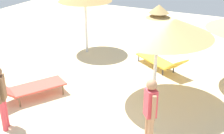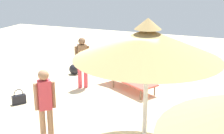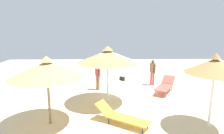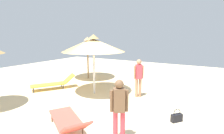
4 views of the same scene
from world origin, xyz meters
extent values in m
cube|color=beige|center=(0.00, 0.00, -0.05)|extent=(24.00, 24.00, 0.10)
cylinder|color=olive|center=(3.13, 3.12, 1.14)|extent=(0.10, 0.10, 2.27)
cone|color=tan|center=(3.13, 3.12, 2.19)|extent=(2.78, 2.78, 0.61)
cone|color=tan|center=(3.13, 3.12, 2.59)|extent=(0.50, 0.50, 0.22)
cylinder|color=white|center=(0.86, 0.97, 1.24)|extent=(0.10, 0.10, 2.47)
cone|color=tan|center=(0.86, 0.97, 2.34)|extent=(2.95, 2.95, 0.60)
cone|color=tan|center=(0.86, 0.97, 2.73)|extent=(0.53, 0.53, 0.22)
cube|color=#CC4C3F|center=(-2.32, -0.30, 0.35)|extent=(1.40, 1.71, 0.05)
cylinder|color=brown|center=(-2.23, 0.42, 0.16)|extent=(0.04, 0.04, 0.33)
cylinder|color=brown|center=(-1.73, 0.12, 0.16)|extent=(0.04, 0.04, 0.33)
cylinder|color=brown|center=(-2.41, -1.02, 0.16)|extent=(0.04, 0.04, 0.33)
cube|color=#CC4C3F|center=(-2.86, -1.21, 0.57)|extent=(0.88, 0.84, 0.43)
cube|color=gold|center=(0.10, 3.37, 0.27)|extent=(1.75, 1.42, 0.05)
cylinder|color=#2D2D33|center=(-0.63, 3.56, 0.12)|extent=(0.04, 0.04, 0.24)
cylinder|color=#2D2D33|center=(-0.37, 3.97, 0.12)|extent=(0.04, 0.04, 0.24)
cylinder|color=#2D2D33|center=(0.57, 2.78, 0.12)|extent=(0.04, 0.04, 0.24)
cylinder|color=#2D2D33|center=(0.84, 3.18, 0.12)|extent=(0.04, 0.04, 0.24)
cube|color=gold|center=(1.03, 2.77, 0.49)|extent=(0.76, 0.78, 0.44)
cylinder|color=#D83F4C|center=(-1.97, -2.03, 0.42)|extent=(0.13, 0.13, 0.83)
cylinder|color=#D83F4C|center=(-2.08, -1.87, 0.42)|extent=(0.13, 0.13, 0.83)
cube|color=brown|center=(-2.02, -1.95, 1.14)|extent=(0.34, 0.37, 0.62)
sphere|color=brown|center=(-2.02, -1.95, 1.57)|extent=(0.23, 0.23, 0.23)
cylinder|color=brown|center=(-1.92, -2.11, 1.12)|extent=(0.09, 0.09, 0.57)
cylinder|color=brown|center=(-2.13, -1.78, 1.12)|extent=(0.09, 0.09, 0.57)
cylinder|color=#A57554|center=(1.51, -1.14, 0.43)|extent=(0.13, 0.13, 0.86)
cylinder|color=#A57554|center=(1.39, -1.02, 0.43)|extent=(0.13, 0.13, 0.86)
cube|color=#D83F4C|center=(1.45, -1.08, 1.18)|extent=(0.34, 0.35, 0.65)
sphere|color=#A57554|center=(1.45, -1.08, 1.62)|extent=(0.23, 0.23, 0.23)
cylinder|color=#A57554|center=(1.57, -1.22, 1.16)|extent=(0.09, 0.09, 0.59)
cylinder|color=#A57554|center=(1.33, -0.94, 1.16)|extent=(0.09, 0.09, 0.59)
cube|color=black|center=(-0.15, -3.07, 0.13)|extent=(0.39, 0.35, 0.27)
torus|color=black|center=(-0.15, -3.07, 0.32)|extent=(0.23, 0.19, 0.27)
camera|label=1|loc=(3.17, -6.41, 4.49)|focal=48.12mm
camera|label=2|loc=(6.69, 2.53, 3.70)|focal=50.53mm
camera|label=3|loc=(0.86, 10.36, 3.77)|focal=31.70mm
camera|label=4|loc=(-5.82, -3.97, 2.77)|focal=28.22mm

